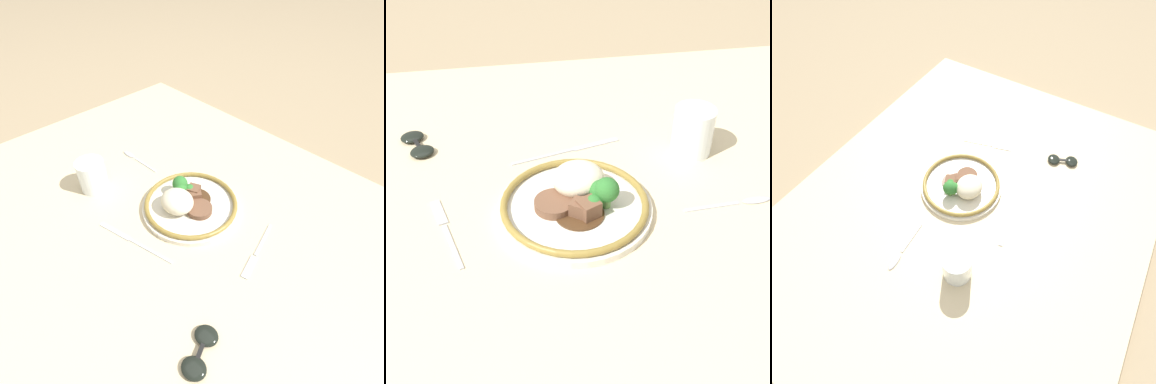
{
  "view_description": "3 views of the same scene",
  "coord_description": "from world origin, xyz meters",
  "views": [
    {
      "loc": [
        -0.43,
        0.32,
        0.62
      ],
      "look_at": [
        -0.03,
        -0.07,
        0.08
      ],
      "focal_mm": 28.0,
      "sensor_mm": 36.0,
      "label": 1
    },
    {
      "loc": [
        -0.14,
        -0.72,
        0.62
      ],
      "look_at": [
        -0.03,
        -0.04,
        0.06
      ],
      "focal_mm": 50.0,
      "sensor_mm": 36.0,
      "label": 2
    },
    {
      "loc": [
        0.44,
        0.24,
        0.81
      ],
      "look_at": [
        -0.01,
        -0.03,
        0.06
      ],
      "focal_mm": 28.0,
      "sensor_mm": 36.0,
      "label": 3
    }
  ],
  "objects": [
    {
      "name": "plate",
      "position": [
        -0.03,
        -0.05,
        0.06
      ],
      "size": [
        0.26,
        0.26,
        0.07
      ],
      "color": "silver",
      "rests_on": "dining_table"
    },
    {
      "name": "fork",
      "position": [
        -0.25,
        -0.06,
        0.04
      ],
      "size": [
        0.06,
        0.17,
        0.0
      ],
      "rotation": [
        0.0,
        0.0,
        1.85
      ],
      "color": "#ADADB2",
      "rests_on": "dining_table"
    },
    {
      "name": "juice_glass",
      "position": [
        0.21,
        0.08,
        0.08
      ],
      "size": [
        0.08,
        0.08,
        0.09
      ],
      "color": "yellow",
      "rests_on": "dining_table"
    },
    {
      "name": "spoon",
      "position": [
        0.25,
        -0.08,
        0.04
      ],
      "size": [
        0.16,
        0.02,
        0.01
      ],
      "rotation": [
        0.0,
        0.0,
        0.05
      ],
      "color": "#ADADB2",
      "rests_on": "dining_table"
    },
    {
      "name": "dining_table",
      "position": [
        0.0,
        0.0,
        0.02
      ],
      "size": [
        1.26,
        1.03,
        0.04
      ],
      "color": "beige",
      "rests_on": "ground"
    },
    {
      "name": "ground_plane",
      "position": [
        0.0,
        0.0,
        0.0
      ],
      "size": [
        8.0,
        8.0,
        0.0
      ],
      "primitive_type": "plane",
      "color": "#998466"
    },
    {
      "name": "knife",
      "position": [
        -0.02,
        0.12,
        0.04
      ],
      "size": [
        0.22,
        0.06,
        0.0
      ],
      "rotation": [
        0.0,
        0.0,
        0.24
      ],
      "color": "#ADADB2",
      "rests_on": "dining_table"
    },
    {
      "name": "sunglasses",
      "position": [
        -0.31,
        0.18,
        0.05
      ],
      "size": [
        0.08,
        0.11,
        0.01
      ],
      "rotation": [
        0.0,
        0.0,
        0.39
      ],
      "color": "black",
      "rests_on": "dining_table"
    }
  ]
}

